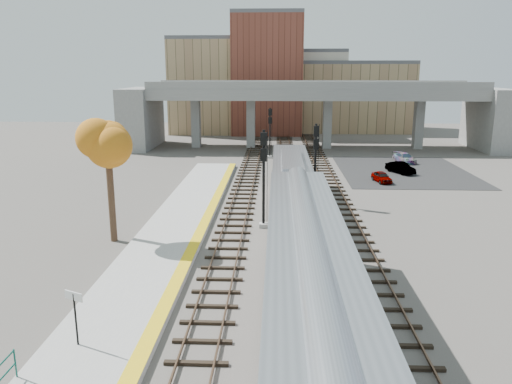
% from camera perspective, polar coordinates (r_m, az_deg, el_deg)
% --- Properties ---
extents(ground, '(160.00, 160.00, 0.00)m').
position_cam_1_polar(ground, '(29.50, 2.63, -8.18)').
color(ground, '#47423D').
rests_on(ground, ground).
extents(platform, '(4.50, 60.00, 0.35)m').
position_cam_1_polar(platform, '(30.28, -11.34, -7.50)').
color(platform, '#9E9E99').
rests_on(platform, ground).
extents(yellow_strip, '(0.70, 60.00, 0.01)m').
position_cam_1_polar(yellow_strip, '(29.82, -7.78, -7.32)').
color(yellow_strip, yellow).
rests_on(yellow_strip, platform).
extents(tracks, '(10.70, 95.00, 0.25)m').
position_cam_1_polar(tracks, '(41.36, 3.89, -1.61)').
color(tracks, black).
rests_on(tracks, ground).
extents(overpass, '(54.00, 12.00, 9.50)m').
position_cam_1_polar(overpass, '(72.73, 6.54, 9.58)').
color(overpass, slate).
rests_on(overpass, ground).
extents(buildings_far, '(43.00, 21.00, 20.60)m').
position_cam_1_polar(buildings_far, '(94.00, 3.38, 11.84)').
color(buildings_far, '#9F875C').
rests_on(buildings_far, ground).
extents(parking_lot, '(14.00, 18.00, 0.04)m').
position_cam_1_polar(parking_lot, '(58.20, 16.50, 2.31)').
color(parking_lot, black).
rests_on(parking_lot, ground).
extents(locomotive, '(3.02, 19.05, 4.10)m').
position_cam_1_polar(locomotive, '(39.71, 4.08, 1.02)').
color(locomotive, '#A8AAB2').
rests_on(locomotive, ground).
extents(coach, '(3.03, 25.00, 5.00)m').
position_cam_1_polar(coach, '(18.13, 6.06, -13.30)').
color(coach, '#A8AAB2').
rests_on(coach, ground).
extents(signal_mast_near, '(0.60, 0.64, 7.02)m').
position_cam_1_polar(signal_mast_near, '(35.06, 0.87, 1.35)').
color(signal_mast_near, '#9E9E99').
rests_on(signal_mast_near, ground).
extents(signal_mast_mid, '(0.60, 0.64, 6.77)m').
position_cam_1_polar(signal_mast_mid, '(41.65, 6.78, 3.00)').
color(signal_mast_mid, '#9E9E99').
rests_on(signal_mast_mid, ground).
extents(signal_mast_far, '(0.60, 0.64, 6.40)m').
position_cam_1_polar(signal_mast_far, '(63.77, 1.60, 6.59)').
color(signal_mast_far, '#9E9E99').
rests_on(signal_mast_far, ground).
extents(station_sign, '(0.84, 0.42, 2.27)m').
position_cam_1_polar(station_sign, '(21.29, -20.02, -12.26)').
color(station_sign, black).
rests_on(station_sign, platform).
extents(tree, '(3.60, 3.60, 8.89)m').
position_cam_1_polar(tree, '(33.05, -16.63, 5.50)').
color(tree, '#382619').
rests_on(tree, ground).
extents(car_a, '(1.84, 3.30, 1.06)m').
position_cam_1_polar(car_a, '(51.68, 14.17, 1.68)').
color(car_a, '#99999E').
rests_on(car_a, parking_lot).
extents(car_b, '(2.83, 3.88, 1.22)m').
position_cam_1_polar(car_b, '(56.67, 16.18, 2.68)').
color(car_b, '#99999E').
rests_on(car_b, parking_lot).
extents(car_c, '(2.56, 4.20, 1.14)m').
position_cam_1_polar(car_c, '(63.49, 16.62, 3.76)').
color(car_c, '#99999E').
rests_on(car_c, parking_lot).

